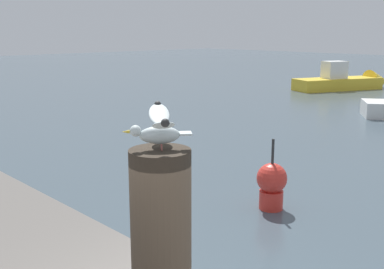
{
  "coord_description": "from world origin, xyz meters",
  "views": [
    {
      "loc": [
        1.33,
        -2.18,
        3.24
      ],
      "look_at": [
        -0.67,
        -0.27,
        2.63
      ],
      "focal_mm": 44.66,
      "sensor_mm": 36.0,
      "label": 1
    }
  ],
  "objects_px": {
    "mooring_post": "(161,236)",
    "seagull": "(159,129)",
    "boat_yellow": "(350,81)",
    "channel_buoy": "(272,184)"
  },
  "relations": [
    {
      "from": "seagull",
      "to": "boat_yellow",
      "type": "bearing_deg",
      "value": 115.86
    },
    {
      "from": "channel_buoy",
      "to": "boat_yellow",
      "type": "bearing_deg",
      "value": 114.48
    },
    {
      "from": "mooring_post",
      "to": "channel_buoy",
      "type": "distance_m",
      "value": 6.19
    },
    {
      "from": "mooring_post",
      "to": "seagull",
      "type": "bearing_deg",
      "value": -126.03
    },
    {
      "from": "mooring_post",
      "to": "boat_yellow",
      "type": "distance_m",
      "value": 25.77
    },
    {
      "from": "boat_yellow",
      "to": "seagull",
      "type": "bearing_deg",
      "value": -64.14
    },
    {
      "from": "boat_yellow",
      "to": "channel_buoy",
      "type": "xyz_separation_m",
      "value": [
        8.19,
        -17.99,
        0.06
      ]
    },
    {
      "from": "seagull",
      "to": "boat_yellow",
      "type": "xyz_separation_m",
      "value": [
        -11.22,
        23.15,
        -2.29
      ]
    },
    {
      "from": "boat_yellow",
      "to": "mooring_post",
      "type": "bearing_deg",
      "value": -64.14
    },
    {
      "from": "mooring_post",
      "to": "seagull",
      "type": "distance_m",
      "value": 0.64
    }
  ]
}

